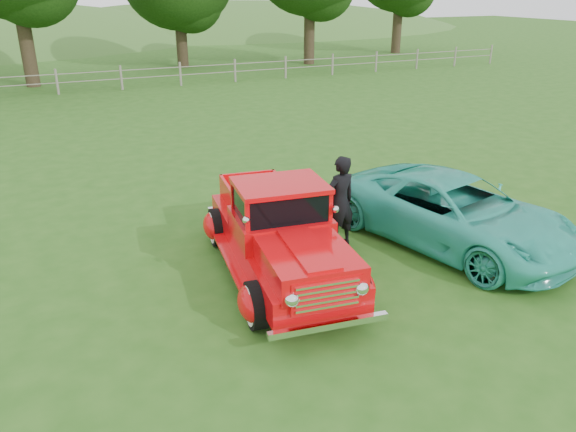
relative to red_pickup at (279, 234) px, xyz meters
name	(u,v)px	position (x,y,z in m)	size (l,w,h in m)	color
ground	(342,291)	(0.73, -1.01, -0.80)	(140.00, 140.00, 0.00)	#255416
distant_hills	(28,80)	(-3.36, 58.45, -5.34)	(116.00, 60.00, 18.00)	#3A6324
fence_line	(121,78)	(0.73, 20.99, -0.19)	(48.00, 0.12, 1.20)	gray
red_pickup	(279,234)	(0.00, 0.00, 0.00)	(2.68, 5.16, 1.78)	black
teal_sedan	(454,212)	(3.68, -0.28, -0.09)	(2.33, 5.06, 1.41)	#2CB39C
man	(340,202)	(1.59, 0.64, 0.14)	(0.68, 0.45, 1.87)	black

